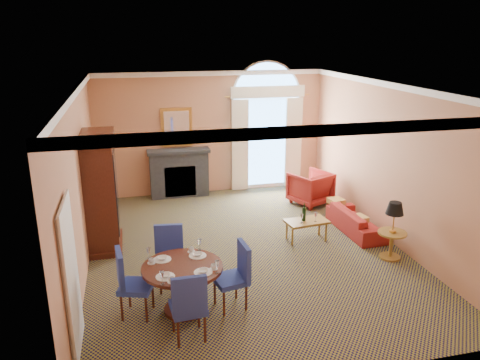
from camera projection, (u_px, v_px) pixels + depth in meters
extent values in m
plane|color=#141137|center=(246.00, 250.00, 9.29)|extent=(7.50, 7.50, 0.00)
cube|color=tan|center=(211.00, 133.00, 12.29)|extent=(6.00, 0.04, 3.20)
cube|color=tan|center=(80.00, 184.00, 8.14)|extent=(0.04, 7.50, 3.20)
cube|color=tan|center=(389.00, 163.00, 9.48)|extent=(0.04, 7.50, 3.20)
cube|color=white|center=(247.00, 87.00, 8.33)|extent=(6.00, 7.50, 0.04)
cube|color=white|center=(247.00, 90.00, 8.35)|extent=(6.00, 7.50, 0.12)
cube|color=white|center=(72.00, 280.00, 6.10)|extent=(0.08, 0.90, 2.06)
cube|color=#32363B|center=(179.00, 174.00, 12.20)|extent=(1.50, 0.40, 1.20)
cube|color=#32363B|center=(178.00, 150.00, 11.98)|extent=(1.60, 0.46, 0.08)
cube|color=gold|center=(177.00, 127.00, 12.00)|extent=(0.80, 0.04, 1.00)
cube|color=white|center=(177.00, 127.00, 11.98)|extent=(0.64, 0.02, 0.84)
cube|color=white|center=(266.00, 143.00, 12.71)|extent=(1.90, 0.04, 2.50)
cube|color=#8AB9E7|center=(266.00, 143.00, 12.70)|extent=(1.70, 0.02, 2.30)
cylinder|color=white|center=(267.00, 97.00, 12.33)|extent=(1.90, 0.04, 1.90)
cube|color=beige|center=(240.00, 146.00, 12.43)|extent=(0.45, 0.06, 2.45)
cube|color=beige|center=(293.00, 143.00, 12.77)|extent=(0.45, 0.06, 2.45)
cube|color=beige|center=(268.00, 92.00, 12.18)|extent=(2.00, 0.08, 0.30)
cube|color=#3C170D|center=(101.00, 196.00, 9.12)|extent=(0.59, 1.08, 2.16)
cube|color=#3C170D|center=(95.00, 137.00, 8.77)|extent=(0.67, 1.19, 0.17)
cube|color=#3C170D|center=(105.00, 244.00, 9.43)|extent=(0.67, 1.19, 0.11)
cylinder|color=#3C170D|center=(182.00, 268.00, 7.02)|extent=(1.23, 1.23, 0.05)
cylinder|color=#3C170D|center=(183.00, 290.00, 7.14)|extent=(0.16, 0.16, 0.72)
cylinder|color=#3C170D|center=(184.00, 309.00, 7.24)|extent=(0.61, 0.61, 0.06)
cylinder|color=white|center=(198.00, 256.00, 7.33)|extent=(0.28, 0.28, 0.01)
imported|color=white|center=(198.00, 254.00, 7.32)|extent=(0.15, 0.15, 0.04)
imported|color=white|center=(191.00, 249.00, 7.46)|extent=(0.09, 0.09, 0.07)
cylinder|color=white|center=(162.00, 259.00, 7.21)|extent=(0.28, 0.28, 0.01)
imported|color=white|center=(162.00, 258.00, 7.20)|extent=(0.15, 0.15, 0.04)
imported|color=white|center=(151.00, 261.00, 7.09)|extent=(0.09, 0.09, 0.07)
cylinder|color=white|center=(165.00, 277.00, 6.70)|extent=(0.28, 0.28, 0.01)
imported|color=white|center=(165.00, 275.00, 6.69)|extent=(0.15, 0.15, 0.04)
imported|color=white|center=(172.00, 280.00, 6.55)|extent=(0.09, 0.09, 0.07)
cylinder|color=white|center=(203.00, 272.00, 6.82)|extent=(0.28, 0.28, 0.01)
imported|color=white|center=(203.00, 271.00, 6.81)|extent=(0.15, 0.15, 0.04)
imported|color=white|center=(214.00, 266.00, 6.92)|extent=(0.09, 0.09, 0.07)
cube|color=navy|center=(172.00, 262.00, 7.76)|extent=(0.56, 0.56, 0.08)
cube|color=navy|center=(169.00, 240.00, 7.86)|extent=(0.48, 0.13, 0.57)
cylinder|color=#3C170D|center=(185.00, 271.00, 8.02)|extent=(0.04, 0.04, 0.43)
cylinder|color=#3C170D|center=(163.00, 271.00, 8.01)|extent=(0.04, 0.04, 0.43)
cylinder|color=#3C170D|center=(183.00, 282.00, 7.67)|extent=(0.04, 0.04, 0.43)
cylinder|color=#3C170D|center=(161.00, 282.00, 7.65)|extent=(0.04, 0.04, 0.43)
cube|color=navy|center=(188.00, 308.00, 6.48)|extent=(0.51, 0.51, 0.08)
cube|color=navy|center=(189.00, 296.00, 6.19)|extent=(0.48, 0.08, 0.57)
cylinder|color=#3C170D|center=(178.00, 334.00, 6.34)|extent=(0.04, 0.04, 0.43)
cylinder|color=#3C170D|center=(205.00, 329.00, 6.45)|extent=(0.04, 0.04, 0.43)
cylinder|color=#3C170D|center=(173.00, 319.00, 6.67)|extent=(0.04, 0.04, 0.43)
cylinder|color=#3C170D|center=(199.00, 314.00, 6.78)|extent=(0.04, 0.04, 0.43)
cube|color=navy|center=(230.00, 280.00, 7.21)|extent=(0.56, 0.56, 0.08)
cube|color=navy|center=(244.00, 261.00, 7.15)|extent=(0.11, 0.48, 0.57)
cylinder|color=#3C170D|center=(246.00, 298.00, 7.20)|extent=(0.04, 0.04, 0.43)
cylinder|color=#3C170D|center=(236.00, 286.00, 7.52)|extent=(0.04, 0.04, 0.43)
cylinder|color=#3C170D|center=(224.00, 303.00, 7.05)|extent=(0.04, 0.04, 0.43)
cylinder|color=#3C170D|center=(215.00, 292.00, 7.37)|extent=(0.04, 0.04, 0.43)
cube|color=navy|center=(137.00, 287.00, 7.02)|extent=(0.60, 0.60, 0.08)
cube|color=navy|center=(120.00, 269.00, 6.90)|extent=(0.12, 0.48, 0.57)
cylinder|color=#3C170D|center=(129.00, 295.00, 7.29)|extent=(0.04, 0.04, 0.43)
cylinder|color=#3C170D|center=(122.00, 308.00, 6.94)|extent=(0.04, 0.04, 0.43)
cylinder|color=#3C170D|center=(153.00, 296.00, 7.26)|extent=(0.04, 0.04, 0.43)
cylinder|color=#3C170D|center=(146.00, 309.00, 6.91)|extent=(0.04, 0.04, 0.43)
imported|color=maroon|center=(357.00, 221.00, 10.08)|extent=(0.72, 1.70, 0.49)
imported|color=maroon|center=(310.00, 188.00, 11.70)|extent=(1.17, 1.18, 0.82)
cube|color=olive|center=(307.00, 221.00, 9.61)|extent=(0.91, 0.58, 0.05)
cylinder|color=olive|center=(292.00, 236.00, 9.44)|extent=(0.04, 0.04, 0.38)
cylinder|color=olive|center=(326.00, 233.00, 9.60)|extent=(0.04, 0.04, 0.38)
cylinder|color=olive|center=(287.00, 230.00, 9.76)|extent=(0.04, 0.04, 0.38)
cylinder|color=olive|center=(319.00, 227.00, 9.92)|extent=(0.04, 0.04, 0.38)
cylinder|color=olive|center=(392.00, 233.00, 8.80)|extent=(0.54, 0.54, 0.04)
cylinder|color=olive|center=(391.00, 246.00, 8.89)|extent=(0.07, 0.07, 0.50)
cylinder|color=olive|center=(390.00, 257.00, 8.95)|extent=(0.39, 0.39, 0.04)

